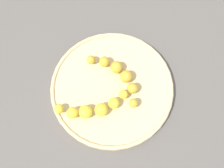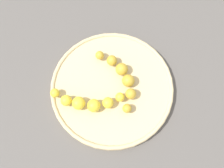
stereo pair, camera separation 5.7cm
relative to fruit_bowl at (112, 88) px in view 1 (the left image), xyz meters
The scene contains 4 objects.
ground_plane 0.01m from the fruit_bowl, ahead, with size 2.40×2.40×0.00m, color #56514C.
fruit_bowl is the anchor object (origin of this frame).
banana_yellow 0.08m from the fruit_bowl, 83.70° to the right, with size 0.11×0.15×0.03m.
banana_spotted 0.04m from the fruit_bowl, 100.79° to the left, with size 0.17×0.06×0.03m.
Camera 1 is at (0.13, -0.14, 0.58)m, focal length 38.95 mm.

